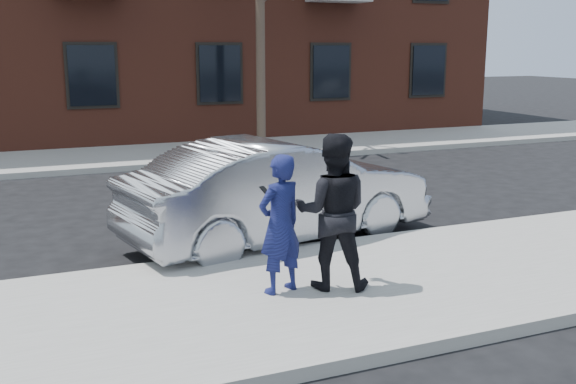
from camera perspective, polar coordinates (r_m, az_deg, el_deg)
name	(u,v)px	position (r m, az deg, el deg)	size (l,w,h in m)	color
ground	(235,306)	(8.08, -4.55, -9.63)	(100.00, 100.00, 0.00)	black
near_sidewalk	(241,308)	(7.83, -3.97, -9.76)	(50.00, 3.50, 0.15)	gray
near_curb	(199,263)	(9.45, -7.55, -5.94)	(50.00, 0.10, 0.15)	#999691
far_sidewalk	(101,158)	(18.75, -15.54, 2.76)	(50.00, 3.50, 0.15)	gray
far_curb	(111,169)	(16.99, -14.72, 1.87)	(50.00, 0.10, 0.15)	#999691
silver_sedan	(279,191)	(10.41, -0.74, 0.06)	(1.72, 4.92, 1.62)	#999BA3
man_hoodie	(280,224)	(7.84, -0.68, -2.74)	(0.70, 0.56, 1.65)	navy
man_peacoat	(332,212)	(8.00, 3.77, -1.68)	(1.12, 1.03, 1.87)	black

